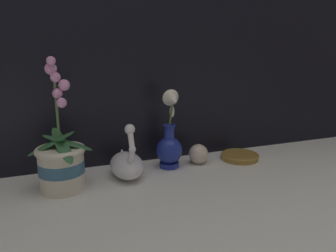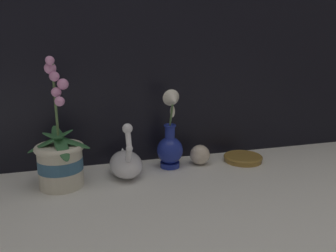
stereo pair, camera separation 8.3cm
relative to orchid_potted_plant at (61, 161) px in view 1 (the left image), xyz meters
The scene contains 7 objects.
ground_plane 0.37m from the orchid_potted_plant, 14.44° to the right, with size 2.80×2.80×0.00m, color silver.
window_backdrop 0.64m from the orchid_potted_plant, 28.01° to the left, with size 2.80×0.03×1.20m.
orchid_potted_plant is the anchor object (origin of this frame).
swan_figurine 0.22m from the orchid_potted_plant, ahead, with size 0.11×0.20×0.20m.
blue_vase 0.39m from the orchid_potted_plant, ahead, with size 0.10×0.12×0.30m.
glass_sphere 0.51m from the orchid_potted_plant, ahead, with size 0.08×0.08×0.08m.
amber_dish 0.69m from the orchid_potted_plant, ahead, with size 0.15×0.15×0.02m.
Camera 1 is at (-0.36, -0.93, 0.45)m, focal length 35.00 mm.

